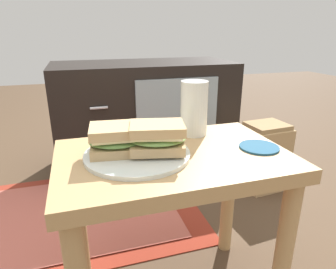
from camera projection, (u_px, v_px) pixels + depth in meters
side_table at (173, 186)px, 0.75m from camera, size 0.56×0.36×0.46m
tv_cabinet at (145, 115)px, 1.67m from camera, size 0.96×0.46×0.58m
area_rug at (69, 214)px, 1.25m from camera, size 1.09×0.71×0.01m
plate at (137, 154)px, 0.70m from camera, size 0.25×0.25×0.01m
sandwich_front at (116, 139)px, 0.69m from camera, size 0.14×0.12×0.07m
sandwich_back at (157, 137)px, 0.68m from camera, size 0.15×0.13×0.07m
beer_glass at (194, 109)px, 0.83m from camera, size 0.08×0.08×0.15m
coaster at (259, 147)px, 0.75m from camera, size 0.10×0.10×0.01m
paper_bag at (264, 156)px, 1.44m from camera, size 0.20×0.19×0.33m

